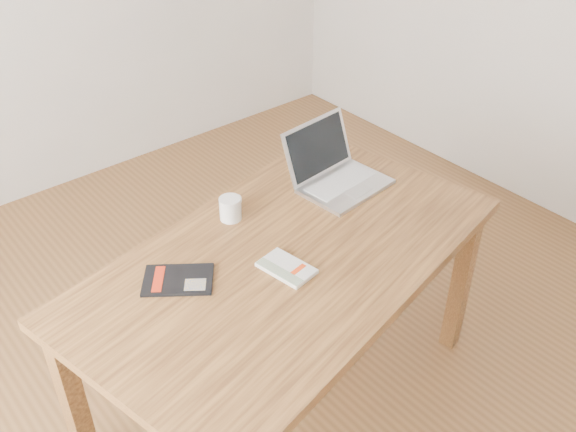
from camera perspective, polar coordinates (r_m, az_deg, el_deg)
room at (r=1.93m, az=-3.90°, el=12.22°), size 4.04×4.04×2.70m
desk at (r=2.23m, az=-0.00°, el=-5.14°), size 1.65×1.15×0.75m
white_guidebook at (r=2.10m, az=-0.14°, el=-4.65°), size 0.14×0.20×0.02m
black_guidebook at (r=2.09m, az=-9.75°, el=-5.61°), size 0.27×0.25×0.01m
laptop at (r=2.52m, az=4.24°, el=3.92°), size 0.36×0.34×0.23m
coffee_mug at (r=2.33m, az=-5.11°, el=0.74°), size 0.11×0.08×0.09m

